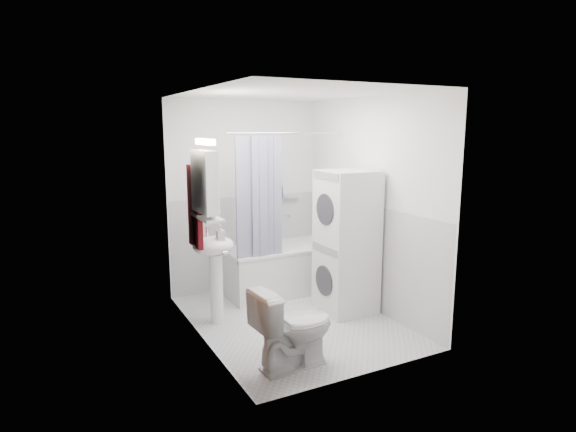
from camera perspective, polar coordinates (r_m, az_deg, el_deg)
name	(u,v)px	position (r m, az deg, el deg)	size (l,w,h in m)	color
floor	(293,320)	(5.34, 0.55, -12.28)	(2.60, 2.60, 0.00)	silver
room_walls	(293,184)	(4.96, 0.58, 3.78)	(2.60, 2.60, 2.60)	white
wainscot	(280,261)	(5.39, -0.91, -5.30)	(1.98, 2.58, 2.58)	silver
door	(225,253)	(4.17, -7.47, -4.40)	(0.05, 2.00, 2.00)	brown
bathtub	(285,266)	(6.17, -0.36, -5.91)	(1.55, 0.73, 0.59)	white
tub_spout	(287,215)	(6.40, -0.11, 0.09)	(0.04, 0.04, 0.12)	silver
curtain_rod	(297,133)	(5.64, 1.06, 9.81)	(0.02, 0.02, 1.73)	silver
shower_curtain	(259,200)	(5.49, -3.47, 1.91)	(0.55, 0.02, 1.45)	#15194A
sink	(214,259)	(5.12, -8.72, -5.07)	(0.44, 0.37, 1.04)	white
medicine_cabinet	(205,180)	(4.69, -9.84, 4.21)	(0.13, 0.50, 0.71)	white
shelf	(207,217)	(4.75, -9.53, -0.16)	(0.18, 0.54, 0.03)	silver
shower_caddy	(291,197)	(6.38, 0.33, 2.23)	(0.22, 0.06, 0.02)	silver
towel	(195,205)	(4.96, -10.99, 1.32)	(0.07, 0.35, 0.85)	#61120C
washer_dryer	(346,242)	(5.42, 6.93, -3.07)	(0.58, 0.57, 1.60)	white
toilet	(294,328)	(4.27, 0.66, -13.08)	(0.41, 0.73, 0.72)	white
soap_pump	(220,237)	(5.00, -8.01, -2.53)	(0.08, 0.17, 0.08)	gray
shelf_bottle	(212,215)	(4.60, -8.97, 0.11)	(0.07, 0.18, 0.07)	gray
shelf_cup	(203,209)	(4.85, -9.99, 0.80)	(0.10, 0.09, 0.10)	gray
shampoo_a	(272,193)	(6.25, -1.92, 2.75)	(0.13, 0.17, 0.13)	gray
shampoo_b	(280,194)	(6.30, -0.94, 2.59)	(0.08, 0.21, 0.08)	navy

